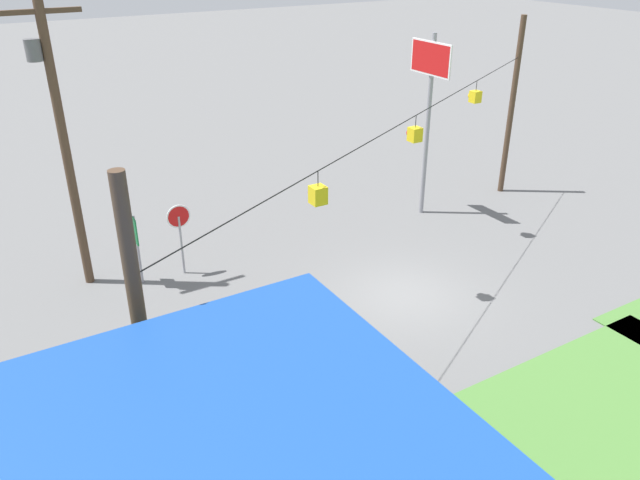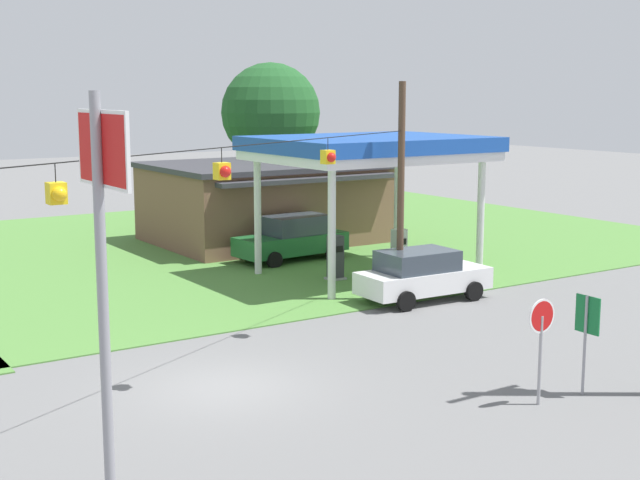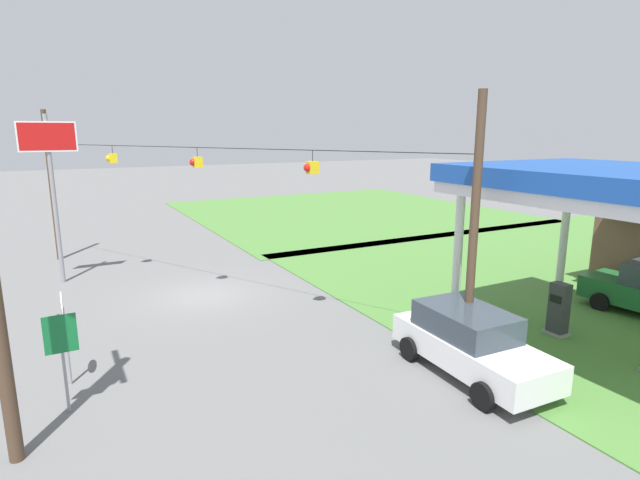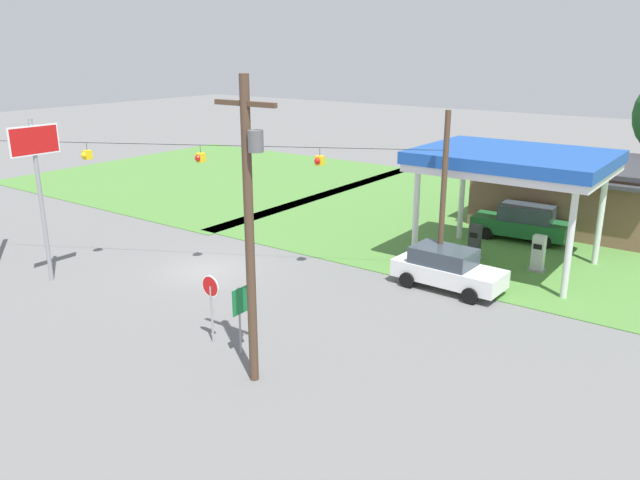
{
  "view_description": "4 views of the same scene",
  "coord_description": "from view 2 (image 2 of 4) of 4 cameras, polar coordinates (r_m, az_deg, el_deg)",
  "views": [
    {
      "loc": [
        11.04,
        13.27,
        10.36
      ],
      "look_at": [
        3.53,
        0.69,
        3.16
      ],
      "focal_mm": 35.0,
      "sensor_mm": 36.0,
      "label": 1
    },
    {
      "loc": [
        -9.5,
        -18.7,
        7.11
      ],
      "look_at": [
        4.81,
        3.14,
        2.79
      ],
      "focal_mm": 50.0,
      "sensor_mm": 36.0,
      "label": 2
    },
    {
      "loc": [
        19.02,
        -4.9,
        6.41
      ],
      "look_at": [
        4.35,
        2.94,
        2.81
      ],
      "focal_mm": 28.0,
      "sensor_mm": 36.0,
      "label": 3
    },
    {
      "loc": [
        20.26,
        -18.91,
        9.97
      ],
      "look_at": [
        5.35,
        1.57,
        2.08
      ],
      "focal_mm": 35.0,
      "sensor_mm": 36.0,
      "label": 4
    }
  ],
  "objects": [
    {
      "name": "gas_station_canopy",
      "position": [
        34.4,
        3.15,
        5.76
      ],
      "size": [
        8.33,
        6.6,
        5.45
      ],
      "color": "silver",
      "rests_on": "ground"
    },
    {
      "name": "car_at_pumps_rear",
      "position": [
        38.09,
        -1.75,
        0.14
      ],
      "size": [
        5.05,
        2.4,
        1.93
      ],
      "rotation": [
        0.0,
        0.0,
        3.22
      ],
      "color": "#1E602D",
      "rests_on": "ground"
    },
    {
      "name": "fuel_pump_near",
      "position": [
        34.02,
        0.99,
        -1.24
      ],
      "size": [
        0.71,
        0.56,
        1.73
      ],
      "color": "gray",
      "rests_on": "ground"
    },
    {
      "name": "stop_sign_overhead",
      "position": [
        14.72,
        -13.72,
        1.39
      ],
      "size": [
        0.22,
        2.21,
        7.15
      ],
      "color": "gray",
      "rests_on": "ground"
    },
    {
      "name": "car_at_pumps_front",
      "position": [
        30.89,
        6.53,
        -2.22
      ],
      "size": [
        4.77,
        2.24,
        1.78
      ],
      "rotation": [
        0.0,
        0.0,
        -0.04
      ],
      "color": "white",
      "rests_on": "ground"
    },
    {
      "name": "stop_sign_roadside",
      "position": [
        20.97,
        13.98,
        -5.5
      ],
      "size": [
        0.8,
        0.08,
        2.5
      ],
      "rotation": [
        0.0,
        0.0,
        3.14
      ],
      "color": "#99999E",
      "rests_on": "ground"
    },
    {
      "name": "ground_plane",
      "position": [
        22.15,
        -6.05,
        -9.37
      ],
      "size": [
        160.0,
        160.0,
        0.0
      ],
      "primitive_type": "plane",
      "color": "slate"
    },
    {
      "name": "route_sign",
      "position": [
        22.0,
        16.7,
        -5.21
      ],
      "size": [
        0.1,
        0.7,
        2.4
      ],
      "color": "gray",
      "rests_on": "ground"
    },
    {
      "name": "fuel_pump_far",
      "position": [
        35.82,
        5.07,
        -0.73
      ],
      "size": [
        0.71,
        0.56,
        1.73
      ],
      "color": "gray",
      "rests_on": "ground"
    },
    {
      "name": "signal_span_gantry",
      "position": [
        21.19,
        -6.22,
        1.04
      ],
      "size": [
        18.88,
        10.24,
        7.49
      ],
      "color": "#4C3828",
      "rests_on": "ground"
    },
    {
      "name": "gas_station_store",
      "position": [
        43.03,
        -3.57,
        2.46
      ],
      "size": [
        10.47,
        8.61,
        3.81
      ],
      "color": "brown",
      "rests_on": "ground"
    },
    {
      "name": "tree_behind_station",
      "position": [
        49.95,
        -3.18,
        8.14
      ],
      "size": [
        5.49,
        5.49,
        8.78
      ],
      "color": "#4C3828",
      "rests_on": "ground"
    },
    {
      "name": "grass_verge_station_corner",
      "position": [
        43.93,
        -2.16,
        0.11
      ],
      "size": [
        36.0,
        28.0,
        0.04
      ],
      "primitive_type": "cube",
      "color": "#4C7F38",
      "rests_on": "ground"
    }
  ]
}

